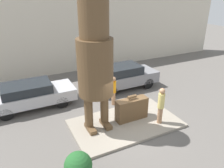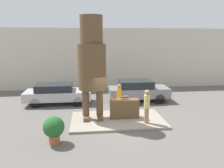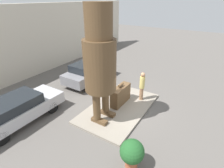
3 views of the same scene
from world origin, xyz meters
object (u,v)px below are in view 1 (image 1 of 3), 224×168
object	(u,v)px
planter_pot	(78,167)
worker_hivis	(113,90)
tourist	(161,104)
parked_car_silver	(31,94)
statue_figure	(95,59)
parked_car_grey	(124,76)
giant_suitcase	(132,109)

from	to	relation	value
planter_pot	worker_hivis	distance (m)	5.52
tourist	parked_car_silver	xyz separation A→B (m)	(-5.12, 4.46, -0.33)
worker_hivis	statue_figure	bearing A→B (deg)	-134.84
statue_figure	parked_car_silver	distance (m)	4.91
tourist	parked_car_grey	distance (m)	4.50
parked_car_silver	parked_car_grey	xyz separation A→B (m)	(5.69, -0.01, 0.06)
worker_hivis	tourist	bearing A→B (deg)	-69.15
parked_car_silver	parked_car_grey	world-z (taller)	parked_car_grey
parked_car_grey	planter_pot	size ratio (longest dim) A/B	3.50
statue_figure	planter_pot	size ratio (longest dim) A/B	4.53
statue_figure	parked_car_silver	bearing A→B (deg)	124.35
giant_suitcase	worker_hivis	xyz separation A→B (m)	(-0.02, 1.86, 0.25)
statue_figure	planter_pot	xyz separation A→B (m)	(-1.73, -2.57, -2.63)
parked_car_silver	planter_pot	world-z (taller)	parked_car_silver
parked_car_silver	worker_hivis	world-z (taller)	worker_hivis
statue_figure	worker_hivis	bearing A→B (deg)	45.16
parked_car_grey	planter_pot	bearing A→B (deg)	-130.05
worker_hivis	planter_pot	bearing A→B (deg)	-128.73
giant_suitcase	worker_hivis	size ratio (longest dim) A/B	0.95
statue_figure	parked_car_grey	xyz separation A→B (m)	(3.33, 3.44, -2.51)
worker_hivis	parked_car_silver	bearing A→B (deg)	157.10
parked_car_silver	giant_suitcase	bearing A→B (deg)	-41.15
parked_car_grey	worker_hivis	bearing A→B (deg)	-133.15
parked_car_grey	tourist	bearing A→B (deg)	-97.24
planter_pot	giant_suitcase	bearing A→B (deg)	35.08
parked_car_grey	worker_hivis	world-z (taller)	worker_hivis
giant_suitcase	planter_pot	bearing A→B (deg)	-144.92
statue_figure	giant_suitcase	xyz separation A→B (m)	(1.74, -0.13, -2.68)
statue_figure	worker_hivis	world-z (taller)	statue_figure
parked_car_silver	worker_hivis	xyz separation A→B (m)	(4.08, -1.72, 0.15)
statue_figure	parked_car_silver	xyz separation A→B (m)	(-2.36, 3.45, -2.57)
statue_figure	parked_car_grey	bearing A→B (deg)	45.99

